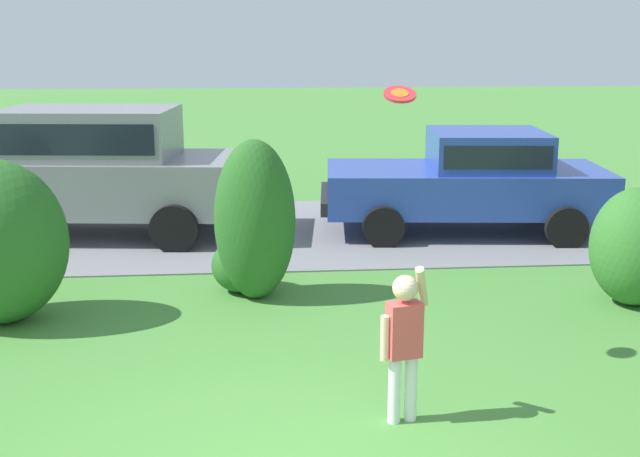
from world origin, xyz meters
TOP-DOWN VIEW (x-y plane):
  - driveway_strip at (0.00, 7.31)m, footprint 28.00×4.40m
  - shrub_centre at (-0.19, 4.19)m, footprint 0.99×1.02m
  - shrub_centre_right at (4.10, 3.57)m, footprint 1.01×1.04m
  - parked_sedan at (3.15, 7.07)m, footprint 4.54×2.38m
  - parked_suv at (-2.57, 7.33)m, footprint 4.86×2.45m
  - child_thrower at (0.98, 0.98)m, footprint 0.42×0.32m
  - frisbee at (1.10, 2.06)m, footprint 0.28×0.27m

SIDE VIEW (x-z plane):
  - driveway_strip at x=0.00m, z-range 0.00..0.02m
  - shrub_centre_right at x=4.10m, z-range 0.00..1.34m
  - child_thrower at x=0.98m, z-range 0.07..1.36m
  - shrub_centre at x=-0.19m, z-range -0.11..1.74m
  - parked_sedan at x=3.15m, z-range 0.07..1.63m
  - parked_suv at x=-2.57m, z-range 0.12..2.04m
  - frisbee at x=1.10m, z-range 2.43..2.56m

